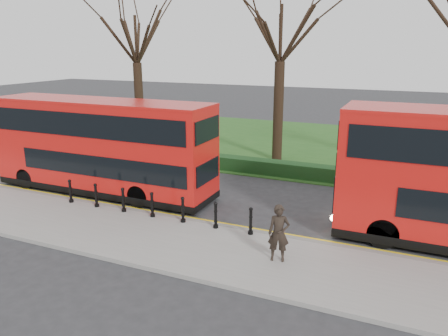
% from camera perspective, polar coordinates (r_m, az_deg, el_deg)
% --- Properties ---
extents(ground, '(120.00, 120.00, 0.00)m').
position_cam_1_polar(ground, '(19.36, -7.67, -5.24)').
color(ground, '#28282B').
rests_on(ground, ground).
extents(pavement, '(60.00, 4.00, 0.15)m').
position_cam_1_polar(pavement, '(17.05, -12.95, -8.22)').
color(pavement, gray).
rests_on(pavement, ground).
extents(kerb, '(60.00, 0.25, 0.16)m').
position_cam_1_polar(kerb, '(18.55, -9.29, -6.01)').
color(kerb, slate).
rests_on(kerb, ground).
extents(grass_verge, '(60.00, 18.00, 0.06)m').
position_cam_1_polar(grass_verge, '(32.57, 6.11, 3.46)').
color(grass_verge, '#214E1A').
rests_on(grass_verge, ground).
extents(hedge, '(60.00, 0.90, 0.80)m').
position_cam_1_polar(hedge, '(25.00, 0.37, 0.68)').
color(hedge, black).
rests_on(hedge, ground).
extents(yellow_line_outer, '(60.00, 0.10, 0.01)m').
position_cam_1_polar(yellow_line_outer, '(18.81, -8.78, -5.91)').
color(yellow_line_outer, yellow).
rests_on(yellow_line_outer, ground).
extents(yellow_line_inner, '(60.00, 0.10, 0.01)m').
position_cam_1_polar(yellow_line_inner, '(18.96, -8.46, -5.71)').
color(yellow_line_inner, yellow).
rests_on(yellow_line_inner, ground).
extents(tree_left, '(6.72, 6.72, 10.50)m').
position_cam_1_polar(tree_left, '(30.87, -11.47, 16.78)').
color(tree_left, black).
rests_on(tree_left, ground).
extents(tree_mid, '(6.97, 6.97, 10.89)m').
position_cam_1_polar(tree_mid, '(26.50, 7.47, 17.81)').
color(tree_mid, black).
rests_on(tree_mid, ground).
extents(bollard_row, '(8.65, 0.15, 1.00)m').
position_cam_1_polar(bollard_row, '(17.96, -9.37, -4.79)').
color(bollard_row, black).
rests_on(bollard_row, pavement).
extents(bus_lead, '(11.18, 2.57, 4.45)m').
position_cam_1_polar(bus_lead, '(21.52, -15.70, 2.67)').
color(bus_lead, red).
rests_on(bus_lead, ground).
extents(pedestrian, '(0.78, 0.61, 1.89)m').
position_cam_1_polar(pedestrian, '(14.19, 7.17, -8.44)').
color(pedestrian, black).
rests_on(pedestrian, pavement).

